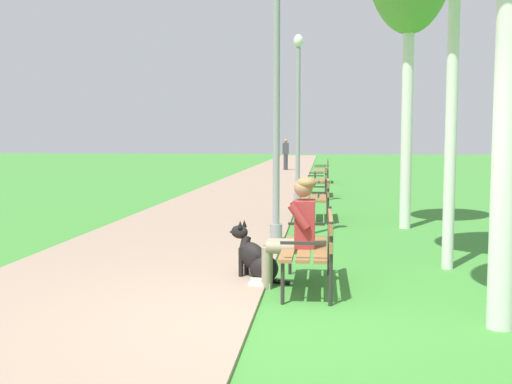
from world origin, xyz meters
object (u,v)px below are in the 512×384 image
Objects in this scene: dog_black at (256,259)px; pedestrian_distant at (286,154)px; park_bench_far at (319,178)px; park_bench_furthest at (323,169)px; person_seated_on_near_bench at (295,228)px; park_bench_mid at (319,195)px; lamp_post_near at (276,97)px; park_bench_near at (314,243)px; lamp_post_mid at (298,118)px.

dog_black is 0.47× the size of pedestrian_distant.
park_bench_far is 5.48m from park_bench_furthest.
park_bench_mid is at bearing 87.75° from person_seated_on_near_bench.
pedestrian_distant is (-1.17, 24.70, 0.58)m from dog_black.
pedestrian_distant is (-1.84, 13.95, 0.33)m from park_bench_far.
park_bench_furthest is 0.33× the size of lamp_post_near.
park_bench_near is at bearing -90.34° from park_bench_furthest.
lamp_post_near reaches higher than dog_black.
park_bench_near is 1.93× the size of dog_black.
lamp_post_mid reaches higher than park_bench_mid.
park_bench_mid is 0.35× the size of lamp_post_mid.
park_bench_near is 11.06m from park_bench_far.
park_bench_near is 0.27m from person_seated_on_near_bench.
lamp_post_mid is at bearing 101.17° from park_bench_mid.
person_seated_on_near_bench reaches higher than park_bench_furthest.
lamp_post_mid is (-0.33, 8.55, 1.51)m from person_seated_on_near_bench.
park_bench_mid is at bearing -90.42° from park_bench_furthest.
park_bench_far is 10.78m from dog_black.
park_bench_near is at bearing -77.67° from lamp_post_near.
park_bench_far reaches higher than dog_black.
park_bench_far is at bearing 85.46° from lamp_post_near.
park_bench_near is 8.75m from lamp_post_mid.
lamp_post_near is at bearing -91.13° from lamp_post_mid.
person_seated_on_near_bench is at bearing 174.71° from park_bench_near.
park_bench_near is 3.53m from lamp_post_near.
park_bench_mid is 10.78m from park_bench_furthest.
pedestrian_distant is at bearing 94.22° from park_bench_near.
park_bench_mid is 5.30m from park_bench_far.
park_bench_near is 0.91× the size of pedestrian_distant.
park_bench_mid is at bearing -84.47° from pedestrian_distant.
lamp_post_near is 2.73× the size of pedestrian_distant.
person_seated_on_near_bench is at bearing -31.87° from dog_black.
person_seated_on_near_bench is 25.05m from pedestrian_distant.
person_seated_on_near_bench is 8.69m from lamp_post_mid.
park_bench_furthest is at bearing 85.46° from lamp_post_mid.
lamp_post_near reaches higher than pedestrian_distant.
park_bench_mid is 0.33× the size of lamp_post_near.
park_bench_mid is at bearing -89.77° from park_bench_far.
pedestrian_distant is at bearing 102.92° from park_bench_furthest.
park_bench_near is 1.00× the size of park_bench_mid.
lamp_post_near reaches higher than lamp_post_mid.
park_bench_near is at bearing -89.98° from park_bench_far.
park_bench_near is 16.54m from park_bench_furthest.
park_bench_near is 25.08m from pedestrian_distant.
park_bench_mid is 5.50m from dog_black.
person_seated_on_near_bench is (-0.21, 0.02, 0.17)m from park_bench_near.
park_bench_far is 8.33m from lamp_post_near.
park_bench_near is 5.76m from park_bench_mid.
dog_black is (-0.47, 0.29, -0.42)m from person_seated_on_near_bench.
lamp_post_mid reaches higher than pedestrian_distant.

